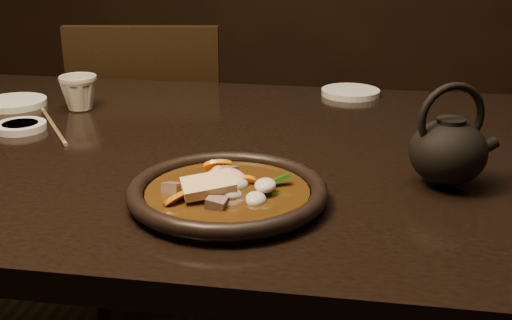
% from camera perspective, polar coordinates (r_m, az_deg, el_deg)
% --- Properties ---
extents(table, '(1.60, 0.90, 0.75)m').
position_cam_1_polar(table, '(1.18, -10.88, -1.81)').
color(table, black).
rests_on(table, floor).
extents(chair, '(0.47, 0.47, 0.87)m').
position_cam_1_polar(chair, '(1.87, -8.88, 0.09)').
color(chair, black).
rests_on(chair, floor).
extents(plate, '(0.28, 0.28, 0.03)m').
position_cam_1_polar(plate, '(0.88, -2.54, -2.95)').
color(plate, black).
rests_on(plate, table).
extents(stirfry, '(0.17, 0.15, 0.06)m').
position_cam_1_polar(stirfry, '(0.87, -2.77, -2.69)').
color(stirfry, '#3A210A').
rests_on(stirfry, plate).
extents(soy_dish, '(0.09, 0.09, 0.01)m').
position_cam_1_polar(soy_dish, '(1.26, -20.20, 2.81)').
color(soy_dish, white).
rests_on(soy_dish, table).
extents(saucer_left, '(0.13, 0.13, 0.01)m').
position_cam_1_polar(saucer_left, '(1.44, -20.67, 4.78)').
color(saucer_left, white).
rests_on(saucer_left, table).
extents(saucer_right, '(0.13, 0.13, 0.01)m').
position_cam_1_polar(saucer_right, '(1.45, 8.40, 5.98)').
color(saucer_right, white).
rests_on(saucer_right, table).
extents(tea_cup, '(0.09, 0.09, 0.08)m').
position_cam_1_polar(tea_cup, '(1.36, -15.46, 5.89)').
color(tea_cup, beige).
rests_on(tea_cup, table).
extents(chopsticks, '(0.15, 0.21, 0.01)m').
position_cam_1_polar(chopsticks, '(1.26, -17.57, 2.93)').
color(chopsticks, tan).
rests_on(chopsticks, table).
extents(teapot, '(0.13, 0.11, 0.15)m').
position_cam_1_polar(teapot, '(0.96, 16.75, 0.99)').
color(teapot, black).
rests_on(teapot, table).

